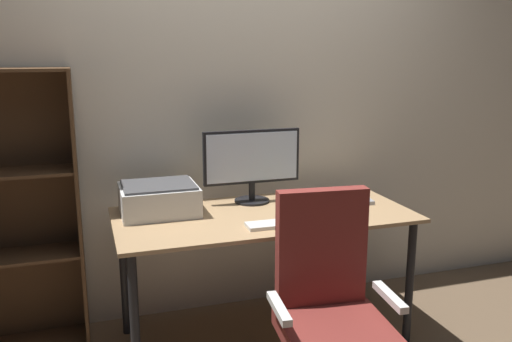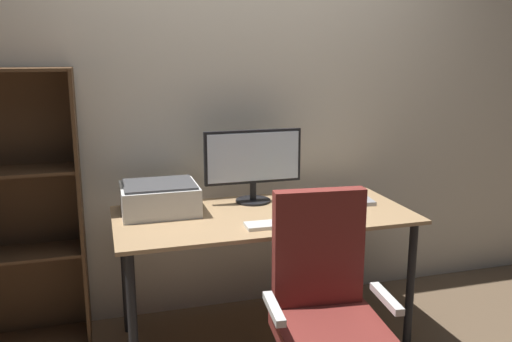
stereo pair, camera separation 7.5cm
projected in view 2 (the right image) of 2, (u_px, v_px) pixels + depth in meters
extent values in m
plane|color=brown|center=(263.00, 339.00, 3.02)|extent=(12.00, 12.00, 0.00)
cube|color=beige|center=(238.00, 99.00, 3.24)|extent=(6.40, 0.10, 2.60)
cube|color=tan|center=(264.00, 215.00, 2.86)|extent=(1.57, 0.74, 0.02)
cylinder|color=black|center=(133.00, 325.00, 2.46)|extent=(0.04, 0.04, 0.72)
cylinder|color=black|center=(410.00, 286.00, 2.86)|extent=(0.04, 0.04, 0.72)
cylinder|color=black|center=(125.00, 273.00, 3.03)|extent=(0.04, 0.04, 0.72)
cylinder|color=black|center=(357.00, 247.00, 3.43)|extent=(0.04, 0.04, 0.72)
cylinder|color=black|center=(253.00, 201.00, 3.08)|extent=(0.20, 0.20, 0.01)
cylinder|color=black|center=(253.00, 191.00, 3.06)|extent=(0.04, 0.04, 0.10)
cube|color=black|center=(253.00, 157.00, 3.02)|extent=(0.56, 0.03, 0.30)
cube|color=silver|center=(254.00, 157.00, 3.00)|extent=(0.53, 0.01, 0.27)
cube|color=silver|center=(274.00, 224.00, 2.65)|extent=(0.29, 0.12, 0.02)
cube|color=black|center=(311.00, 220.00, 2.69)|extent=(0.06, 0.10, 0.03)
cylinder|color=#387F51|center=(289.00, 203.00, 2.86)|extent=(0.08, 0.08, 0.10)
cube|color=#387F51|center=(298.00, 202.00, 2.88)|extent=(0.02, 0.01, 0.06)
cube|color=#99999E|center=(342.00, 200.00, 3.07)|extent=(0.34, 0.27, 0.02)
cube|color=silver|center=(160.00, 199.00, 2.86)|extent=(0.40, 0.34, 0.15)
cube|color=#424244|center=(159.00, 184.00, 2.84)|extent=(0.37, 0.31, 0.01)
cube|color=maroon|center=(332.00, 335.00, 2.20)|extent=(0.48, 0.48, 0.08)
cube|color=maroon|center=(318.00, 248.00, 2.33)|extent=(0.40, 0.11, 0.52)
cube|color=silver|center=(274.00, 309.00, 2.15)|extent=(0.07, 0.26, 0.03)
cube|color=silver|center=(386.00, 298.00, 2.23)|extent=(0.07, 0.26, 0.03)
cube|color=#4C331E|center=(81.00, 208.00, 2.91)|extent=(0.02, 0.28, 1.50)
cube|color=#4C331E|center=(16.00, 207.00, 2.94)|extent=(0.71, 0.01, 1.50)
cube|color=#4C331E|center=(26.00, 342.00, 2.98)|extent=(0.67, 0.26, 0.02)
cube|color=#4C331E|center=(16.00, 254.00, 2.86)|extent=(0.67, 0.26, 0.02)
cube|color=#4C331E|center=(8.00, 172.00, 2.76)|extent=(0.67, 0.26, 0.02)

